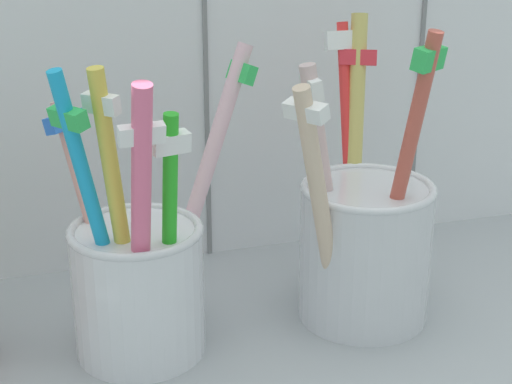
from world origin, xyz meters
TOP-DOWN VIEW (x-y plane):
  - counter_slab at (0.00, 0.00)cm, footprint 64.00×22.00cm
  - toothbrush_cup_left at (-6.89, -0.68)cm, footprint 12.08×9.46cm
  - toothbrush_cup_right at (6.82, -0.46)cm, footprint 10.34×11.29cm

SIDE VIEW (x-z plane):
  - counter_slab at x=0.00cm, z-range 0.00..2.00cm
  - toothbrush_cup_left at x=-6.89cm, z-range -1.81..15.36cm
  - toothbrush_cup_right at x=6.82cm, z-range -2.02..16.17cm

